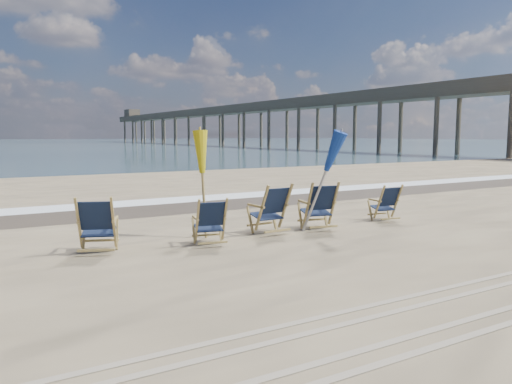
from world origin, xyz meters
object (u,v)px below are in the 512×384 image
beach_chair_0 (114,225)px  beach_chair_1 (225,221)px  fishing_pier (236,120)px  beach_chair_4 (397,202)px  beach_chair_2 (286,208)px  umbrella_blue (320,152)px  beach_chair_3 (334,205)px  umbrella_yellow (203,158)px

beach_chair_0 → beach_chair_1: beach_chair_0 is taller
fishing_pier → beach_chair_4: bearing=-115.4°
beach_chair_4 → fishing_pier: bearing=-106.7°
beach_chair_4 → beach_chair_1: bearing=12.1°
beach_chair_2 → beach_chair_4: size_ratio=1.19×
beach_chair_0 → umbrella_blue: umbrella_blue is taller
beach_chair_4 → beach_chair_3: bearing=11.6°
fishing_pier → beach_chair_1: bearing=-118.3°
beach_chair_0 → umbrella_yellow: size_ratio=0.48×
beach_chair_0 → umbrella_yellow: bearing=-142.8°
beach_chair_1 → beach_chair_0: bearing=1.6°
umbrella_yellow → fishing_pier: 81.44m
beach_chair_0 → beach_chair_1: 2.00m
beach_chair_1 → beach_chair_3: 2.75m
beach_chair_1 → umbrella_blue: size_ratio=0.41×
umbrella_yellow → beach_chair_3: bearing=-14.8°
umbrella_yellow → fishing_pier: bearing=61.4°
beach_chair_2 → fishing_pier: fishing_pier is taller
beach_chair_2 → umbrella_blue: umbrella_blue is taller
fishing_pier → beach_chair_0: bearing=-119.6°
beach_chair_2 → umbrella_yellow: 2.03m
beach_chair_1 → umbrella_blue: umbrella_blue is taller
beach_chair_3 → umbrella_blue: (-0.46, -0.09, 1.17)m
beach_chair_1 → beach_chair_4: beach_chair_1 is taller
beach_chair_1 → fishing_pier: bearing=-105.9°
umbrella_blue → fishing_pier: (36.70, 72.24, 2.94)m
umbrella_blue → fishing_pier: 81.08m
beach_chair_1 → umbrella_blue: bearing=-165.3°
beach_chair_2 → umbrella_blue: 1.38m
beach_chair_4 → umbrella_blue: umbrella_blue is taller
beach_chair_0 → beach_chair_2: (3.59, 0.02, 0.02)m
umbrella_yellow → umbrella_blue: size_ratio=0.95×
beach_chair_4 → umbrella_blue: (-2.48, -0.19, 1.26)m
beach_chair_4 → umbrella_yellow: (-4.78, 0.63, 1.16)m
beach_chair_4 → umbrella_blue: size_ratio=0.40×
beach_chair_2 → umbrella_blue: bearing=152.0°
fishing_pier → beach_chair_3: bearing=-116.7°
umbrella_yellow → fishing_pier: fishing_pier is taller
umbrella_blue → fishing_pier: fishing_pier is taller
beach_chair_0 → beach_chair_4: bearing=-158.9°
beach_chair_1 → fishing_pier: fishing_pier is taller
beach_chair_0 → umbrella_blue: (4.25, -0.28, 1.20)m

